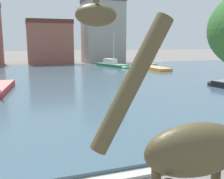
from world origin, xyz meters
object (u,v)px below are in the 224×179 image
Objects in this scene: giraffe_statue at (188,156)px; sailboat_teal at (145,64)px; sailboat_green at (114,65)px; sailboat_orange at (152,68)px.

sailboat_teal is (19.26, 40.44, -2.06)m from giraffe_statue.
giraffe_statue is 0.60× the size of sailboat_green.
giraffe_statue is at bearing -107.94° from sailboat_green.
sailboat_orange is at bearing -106.72° from sailboat_teal.
sailboat_orange is at bearing 62.90° from giraffe_statue.
sailboat_orange is (17.22, 33.65, -2.25)m from giraffe_statue.
sailboat_green reaches higher than sailboat_orange.
sailboat_orange is 7.09m from sailboat_teal.
sailboat_green is 6.48m from sailboat_teal.
sailboat_teal reaches higher than giraffe_statue.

